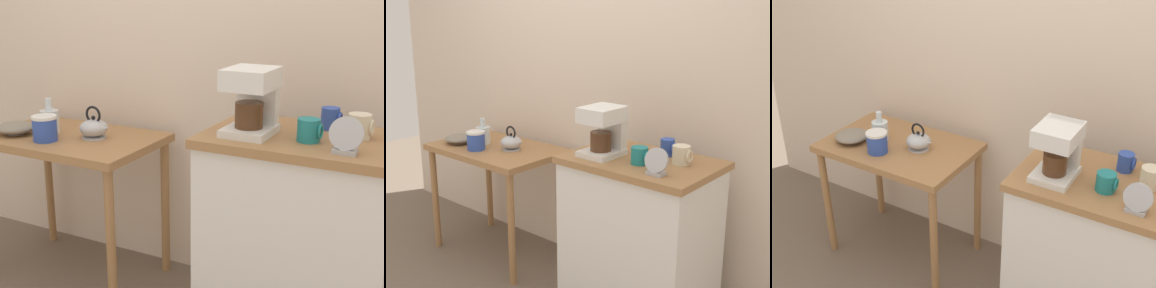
# 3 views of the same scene
# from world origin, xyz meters

# --- Properties ---
(ground_plane) EXTENTS (8.00, 8.00, 0.00)m
(ground_plane) POSITION_xyz_m (0.00, 0.00, 0.00)
(ground_plane) COLOR #6B5B4C
(back_wall) EXTENTS (4.40, 0.10, 2.80)m
(back_wall) POSITION_xyz_m (0.10, 0.46, 1.40)
(back_wall) COLOR beige
(back_wall) RESTS_ON ground_plane
(wooden_table) EXTENTS (0.88, 0.57, 0.77)m
(wooden_table) POSITION_xyz_m (-0.60, 0.07, 0.67)
(wooden_table) COLOR #9E7044
(wooden_table) RESTS_ON ground_plane
(kitchen_counter) EXTENTS (0.77, 0.53, 0.94)m
(kitchen_counter) POSITION_xyz_m (0.61, 0.01, 0.47)
(kitchen_counter) COLOR white
(kitchen_counter) RESTS_ON ground_plane
(bowl_stoneware) EXTENTS (0.19, 0.19, 0.06)m
(bowl_stoneware) POSITION_xyz_m (-0.87, -0.04, 0.81)
(bowl_stoneware) COLOR gray
(bowl_stoneware) RESTS_ON wooden_table
(teakettle) EXTENTS (0.17, 0.14, 0.16)m
(teakettle) POSITION_xyz_m (-0.46, 0.08, 0.82)
(teakettle) COLOR #B2B5BA
(teakettle) RESTS_ON wooden_table
(glass_carafe_vase) EXTENTS (0.10, 0.10, 0.18)m
(glass_carafe_vase) POSITION_xyz_m (-0.73, 0.06, 0.84)
(glass_carafe_vase) COLOR silver
(glass_carafe_vase) RESTS_ON wooden_table
(canister_enamel) EXTENTS (0.12, 0.12, 0.12)m
(canister_enamel) POSITION_xyz_m (-0.65, -0.07, 0.83)
(canister_enamel) COLOR #2D4CAD
(canister_enamel) RESTS_ON wooden_table
(coffee_maker) EXTENTS (0.18, 0.22, 0.26)m
(coffee_maker) POSITION_xyz_m (0.41, -0.05, 1.08)
(coffee_maker) COLOR white
(coffee_maker) RESTS_ON kitchen_counter
(mug_small_cream) EXTENTS (0.09, 0.09, 0.10)m
(mug_small_cream) POSITION_xyz_m (0.81, 0.07, 0.98)
(mug_small_cream) COLOR beige
(mug_small_cream) RESTS_ON kitchen_counter
(mug_blue) EXTENTS (0.08, 0.07, 0.09)m
(mug_blue) POSITION_xyz_m (0.67, 0.15, 0.98)
(mug_blue) COLOR #2D4CAD
(mug_blue) RESTS_ON kitchen_counter
(mug_dark_teal) EXTENTS (0.09, 0.09, 0.09)m
(mug_dark_teal) POSITION_xyz_m (0.65, -0.06, 0.98)
(mug_dark_teal) COLOR teal
(mug_dark_teal) RESTS_ON kitchen_counter
(table_clock) EXTENTS (0.12, 0.06, 0.13)m
(table_clock) POSITION_xyz_m (0.80, -0.16, 0.99)
(table_clock) COLOR #B2B5BA
(table_clock) RESTS_ON kitchen_counter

